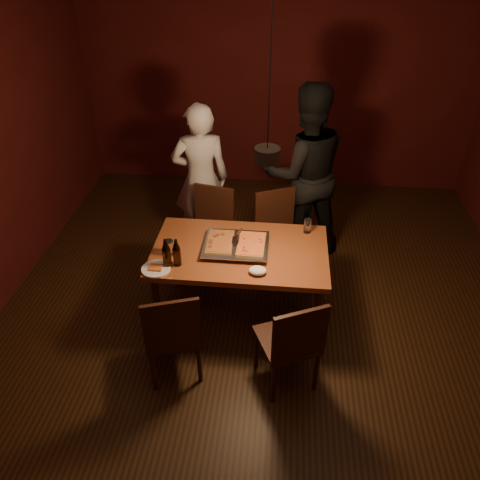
# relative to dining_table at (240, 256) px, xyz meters

# --- Properties ---
(room_shell) EXTENTS (6.00, 6.00, 6.00)m
(room_shell) POSITION_rel_dining_table_xyz_m (0.21, -0.25, 0.72)
(room_shell) COLOR #3A230F
(room_shell) RESTS_ON ground
(dining_table) EXTENTS (1.50, 0.90, 0.75)m
(dining_table) POSITION_rel_dining_table_xyz_m (0.00, 0.00, 0.00)
(dining_table) COLOR brown
(dining_table) RESTS_ON floor
(chair_far_left) EXTENTS (0.50, 0.50, 0.49)m
(chair_far_left) POSITION_rel_dining_table_xyz_m (-0.37, 0.74, -0.14)
(chair_far_left) COLOR #38190F
(chair_far_left) RESTS_ON floor
(chair_far_right) EXTENTS (0.56, 0.56, 0.49)m
(chair_far_right) POSITION_rel_dining_table_xyz_m (0.31, 0.73, -0.14)
(chair_far_right) COLOR #38190F
(chair_far_right) RESTS_ON floor
(chair_near_left) EXTENTS (0.53, 0.53, 0.49)m
(chair_near_left) POSITION_rel_dining_table_xyz_m (-0.44, -0.77, -0.14)
(chair_near_left) COLOR #38190F
(chair_near_left) RESTS_ON floor
(chair_near_right) EXTENTS (0.56, 0.56, 0.49)m
(chair_near_right) POSITION_rel_dining_table_xyz_m (0.47, -0.78, -0.14)
(chair_near_right) COLOR #38190F
(chair_near_right) RESTS_ON floor
(pizza_tray) EXTENTS (0.58, 0.49, 0.05)m
(pizza_tray) POSITION_rel_dining_table_xyz_m (-0.04, 0.01, 0.10)
(pizza_tray) COLOR silver
(pizza_tray) RESTS_ON dining_table
(pizza_meat) EXTENTS (0.23, 0.35, 0.02)m
(pizza_meat) POSITION_rel_dining_table_xyz_m (-0.18, 0.02, 0.13)
(pizza_meat) COLOR maroon
(pizza_meat) RESTS_ON pizza_tray
(pizza_cheese) EXTENTS (0.24, 0.37, 0.02)m
(pizza_cheese) POSITION_rel_dining_table_xyz_m (0.09, 0.02, 0.13)
(pizza_cheese) COLOR gold
(pizza_cheese) RESTS_ON pizza_tray
(spatula) EXTENTS (0.12, 0.25, 0.04)m
(spatula) POSITION_rel_dining_table_xyz_m (-0.04, 0.04, 0.14)
(spatula) COLOR silver
(spatula) RESTS_ON pizza_tray
(beer_bottle_a) EXTENTS (0.07, 0.07, 0.26)m
(beer_bottle_a) POSITION_rel_dining_table_xyz_m (-0.56, -0.29, 0.21)
(beer_bottle_a) COLOR black
(beer_bottle_a) RESTS_ON dining_table
(beer_bottle_b) EXTENTS (0.06, 0.06, 0.25)m
(beer_bottle_b) POSITION_rel_dining_table_xyz_m (-0.49, -0.26, 0.20)
(beer_bottle_b) COLOR black
(beer_bottle_b) RESTS_ON dining_table
(water_glass_left) EXTENTS (0.08, 0.08, 0.13)m
(water_glass_left) POSITION_rel_dining_table_xyz_m (-0.59, -0.12, 0.14)
(water_glass_left) COLOR silver
(water_glass_left) RESTS_ON dining_table
(water_glass_right) EXTENTS (0.06, 0.06, 0.13)m
(water_glass_right) POSITION_rel_dining_table_xyz_m (0.58, 0.33, 0.14)
(water_glass_right) COLOR silver
(water_glass_right) RESTS_ON dining_table
(plate_slice) EXTENTS (0.23, 0.23, 0.03)m
(plate_slice) POSITION_rel_dining_table_xyz_m (-0.65, -0.34, 0.08)
(plate_slice) COLOR white
(plate_slice) RESTS_ON dining_table
(napkin) EXTENTS (0.14, 0.11, 0.06)m
(napkin) POSITION_rel_dining_table_xyz_m (0.17, -0.31, 0.10)
(napkin) COLOR white
(napkin) RESTS_ON dining_table
(diner_white) EXTENTS (0.67, 0.52, 1.64)m
(diner_white) POSITION_rel_dining_table_xyz_m (-0.53, 1.13, 0.14)
(diner_white) COLOR silver
(diner_white) RESTS_ON floor
(diner_dark) EXTENTS (1.05, 0.91, 1.86)m
(diner_dark) POSITION_rel_dining_table_xyz_m (0.55, 1.17, 0.25)
(diner_dark) COLOR black
(diner_dark) RESTS_ON floor
(pendant_lamp) EXTENTS (0.18, 0.18, 1.10)m
(pendant_lamp) POSITION_rel_dining_table_xyz_m (0.21, -0.25, 1.08)
(pendant_lamp) COLOR black
(pendant_lamp) RESTS_ON ceiling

